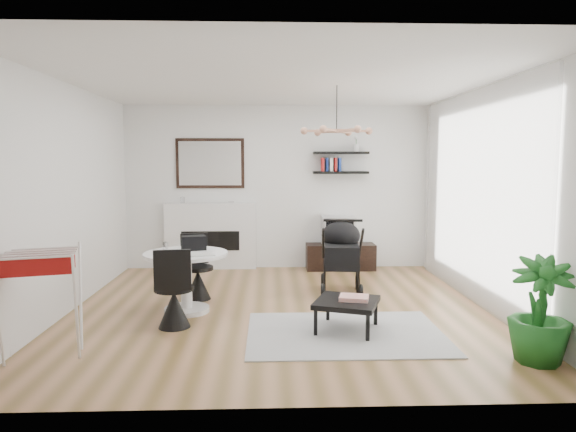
{
  "coord_description": "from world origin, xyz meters",
  "views": [
    {
      "loc": [
        -0.13,
        -6.04,
        1.77
      ],
      "look_at": [
        0.11,
        0.4,
        1.09
      ],
      "focal_mm": 32.0,
      "sensor_mm": 36.0,
      "label": 1
    }
  ],
  "objects_px": {
    "dining_table": "(186,273)",
    "stroller": "(341,259)",
    "crt_tv": "(338,230)",
    "fireplace": "(211,228)",
    "potted_plant": "(540,310)",
    "tv_console": "(340,257)",
    "drying_rack": "(42,302)",
    "coffee_table": "(347,303)"
  },
  "relations": [
    {
      "from": "dining_table",
      "to": "stroller",
      "type": "xyz_separation_m",
      "value": [
        1.95,
        0.81,
        -0.01
      ]
    },
    {
      "from": "crt_tv",
      "to": "stroller",
      "type": "relative_size",
      "value": 0.49
    },
    {
      "from": "fireplace",
      "to": "stroller",
      "type": "xyz_separation_m",
      "value": [
        1.94,
        -1.68,
        -0.22
      ]
    },
    {
      "from": "dining_table",
      "to": "potted_plant",
      "type": "xyz_separation_m",
      "value": [
        3.36,
        -1.66,
        0.0
      ]
    },
    {
      "from": "fireplace",
      "to": "potted_plant",
      "type": "relative_size",
      "value": 2.28
    },
    {
      "from": "tv_console",
      "to": "potted_plant",
      "type": "height_order",
      "value": "potted_plant"
    },
    {
      "from": "fireplace",
      "to": "dining_table",
      "type": "bearing_deg",
      "value": -90.24
    },
    {
      "from": "tv_console",
      "to": "crt_tv",
      "type": "relative_size",
      "value": 2.14
    },
    {
      "from": "tv_console",
      "to": "crt_tv",
      "type": "height_order",
      "value": "crt_tv"
    },
    {
      "from": "drying_rack",
      "to": "dining_table",
      "type": "bearing_deg",
      "value": 36.83
    },
    {
      "from": "dining_table",
      "to": "fireplace",
      "type": "bearing_deg",
      "value": 89.76
    },
    {
      "from": "stroller",
      "to": "coffee_table",
      "type": "distance_m",
      "value": 1.58
    },
    {
      "from": "tv_console",
      "to": "coffee_table",
      "type": "relative_size",
      "value": 1.42
    },
    {
      "from": "drying_rack",
      "to": "potted_plant",
      "type": "xyz_separation_m",
      "value": [
        4.43,
        -0.27,
        -0.04
      ]
    },
    {
      "from": "dining_table",
      "to": "drying_rack",
      "type": "relative_size",
      "value": 0.99
    },
    {
      "from": "drying_rack",
      "to": "potted_plant",
      "type": "bearing_deg",
      "value": -19.01
    },
    {
      "from": "fireplace",
      "to": "potted_plant",
      "type": "distance_m",
      "value": 5.34
    },
    {
      "from": "fireplace",
      "to": "coffee_table",
      "type": "distance_m",
      "value": 3.72
    },
    {
      "from": "drying_rack",
      "to": "tv_console",
      "type": "bearing_deg",
      "value": 33.75
    },
    {
      "from": "potted_plant",
      "to": "stroller",
      "type": "bearing_deg",
      "value": 119.78
    },
    {
      "from": "drying_rack",
      "to": "potted_plant",
      "type": "height_order",
      "value": "drying_rack"
    },
    {
      "from": "tv_console",
      "to": "drying_rack",
      "type": "height_order",
      "value": "drying_rack"
    },
    {
      "from": "fireplace",
      "to": "crt_tv",
      "type": "xyz_separation_m",
      "value": [
        2.1,
        -0.13,
        -0.03
      ]
    },
    {
      "from": "crt_tv",
      "to": "coffee_table",
      "type": "relative_size",
      "value": 0.66
    },
    {
      "from": "tv_console",
      "to": "stroller",
      "type": "distance_m",
      "value": 1.58
    },
    {
      "from": "fireplace",
      "to": "coffee_table",
      "type": "bearing_deg",
      "value": -61.25
    },
    {
      "from": "crt_tv",
      "to": "tv_console",
      "type": "bearing_deg",
      "value": 4.23
    },
    {
      "from": "coffee_table",
      "to": "potted_plant",
      "type": "distance_m",
      "value": 1.82
    },
    {
      "from": "fireplace",
      "to": "tv_console",
      "type": "bearing_deg",
      "value": -3.49
    },
    {
      "from": "tv_console",
      "to": "stroller",
      "type": "xyz_separation_m",
      "value": [
        -0.21,
        -1.55,
        0.25
      ]
    },
    {
      "from": "crt_tv",
      "to": "stroller",
      "type": "height_order",
      "value": "stroller"
    },
    {
      "from": "dining_table",
      "to": "stroller",
      "type": "height_order",
      "value": "stroller"
    },
    {
      "from": "fireplace",
      "to": "crt_tv",
      "type": "bearing_deg",
      "value": -3.66
    },
    {
      "from": "drying_rack",
      "to": "coffee_table",
      "type": "relative_size",
      "value": 1.24
    },
    {
      "from": "coffee_table",
      "to": "drying_rack",
      "type": "bearing_deg",
      "value": -167.48
    },
    {
      "from": "stroller",
      "to": "potted_plant",
      "type": "distance_m",
      "value": 2.84
    },
    {
      "from": "coffee_table",
      "to": "stroller",
      "type": "bearing_deg",
      "value": 84.21
    },
    {
      "from": "crt_tv",
      "to": "coffee_table",
      "type": "height_order",
      "value": "crt_tv"
    },
    {
      "from": "fireplace",
      "to": "tv_console",
      "type": "height_order",
      "value": "fireplace"
    },
    {
      "from": "tv_console",
      "to": "drying_rack",
      "type": "xyz_separation_m",
      "value": [
        -3.23,
        -3.75,
        0.31
      ]
    },
    {
      "from": "coffee_table",
      "to": "potted_plant",
      "type": "xyz_separation_m",
      "value": [
        1.57,
        -0.9,
        0.18
      ]
    },
    {
      "from": "fireplace",
      "to": "stroller",
      "type": "distance_m",
      "value": 2.57
    }
  ]
}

